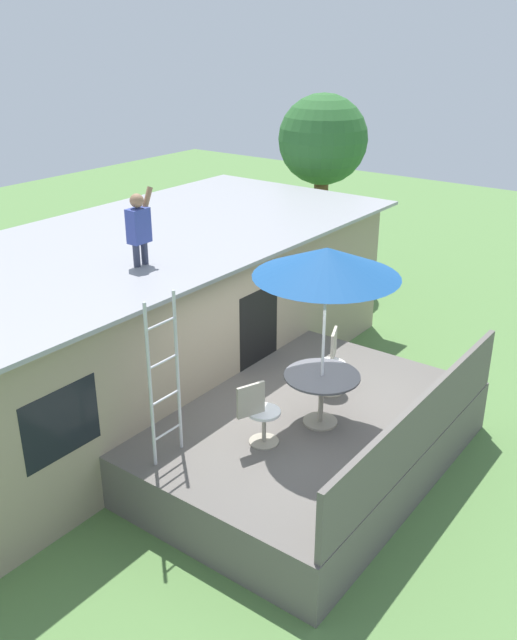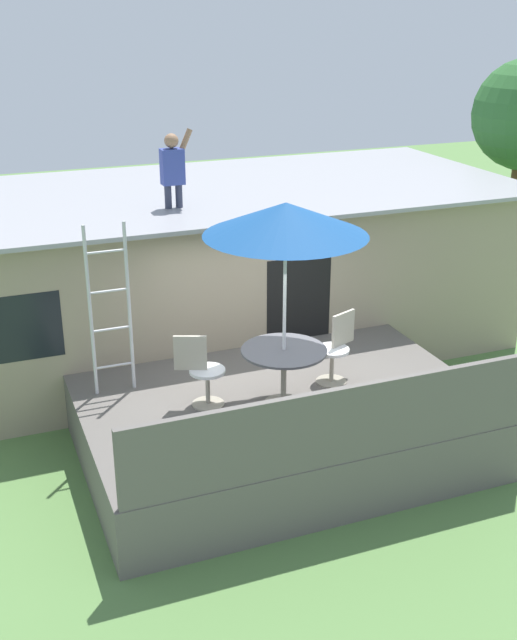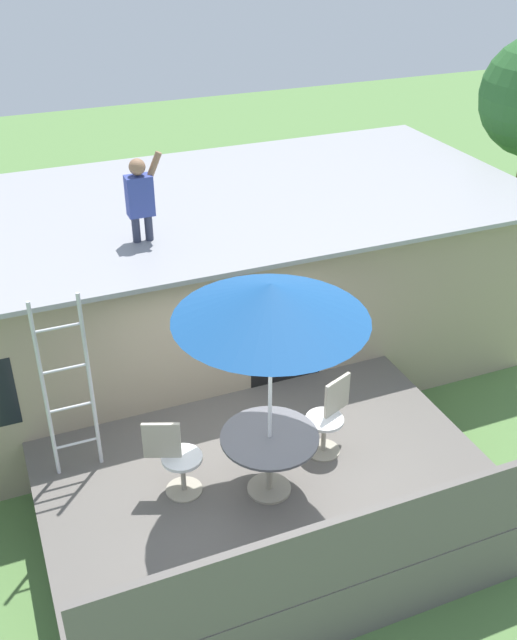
% 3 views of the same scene
% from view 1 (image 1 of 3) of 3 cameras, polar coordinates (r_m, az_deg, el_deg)
% --- Properties ---
extents(ground_plane, '(40.00, 40.00, 0.00)m').
position_cam_1_polar(ground_plane, '(10.24, 4.11, -11.77)').
color(ground_plane, '#567F42').
extents(house, '(10.50, 4.50, 2.68)m').
position_cam_1_polar(house, '(11.65, -10.71, -0.00)').
color(house, gray).
rests_on(house, ground).
extents(deck, '(4.96, 3.43, 0.80)m').
position_cam_1_polar(deck, '(10.02, 4.18, -9.89)').
color(deck, '#605B56').
rests_on(deck, ground).
extents(deck_railing, '(4.86, 0.08, 0.90)m').
position_cam_1_polar(deck_railing, '(8.94, 13.45, -8.59)').
color(deck_railing, '#605B56').
rests_on(deck_railing, deck).
extents(patio_table, '(1.04, 1.04, 0.74)m').
position_cam_1_polar(patio_table, '(9.36, 5.30, -5.46)').
color(patio_table, '#A59E8C').
rests_on(patio_table, deck).
extents(patio_umbrella, '(1.90, 1.90, 2.54)m').
position_cam_1_polar(patio_umbrella, '(8.66, 5.72, 4.82)').
color(patio_umbrella, silver).
rests_on(patio_umbrella, deck).
extents(step_ladder, '(0.52, 0.04, 2.20)m').
position_cam_1_polar(step_ladder, '(8.46, -7.88, -4.97)').
color(step_ladder, silver).
rests_on(step_ladder, deck).
extents(person_figure, '(0.47, 0.20, 1.11)m').
position_cam_1_polar(person_figure, '(9.94, -9.95, 7.88)').
color(person_figure, '#33384C').
rests_on(person_figure, house).
extents(patio_chair_left, '(0.60, 0.44, 0.92)m').
position_cam_1_polar(patio_chair_left, '(8.93, 0.07, -7.83)').
color(patio_chair_left, '#A59E8C').
rests_on(patio_chair_left, deck).
extents(patio_chair_right, '(0.60, 0.44, 0.92)m').
position_cam_1_polar(patio_chair_right, '(10.28, 6.14, -3.55)').
color(patio_chair_right, '#A59E8C').
rests_on(patio_chair_right, deck).
extents(backyard_tree, '(2.07, 2.07, 4.52)m').
position_cam_1_polar(backyard_tree, '(16.37, 5.39, 14.53)').
color(backyard_tree, brown).
rests_on(backyard_tree, ground).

